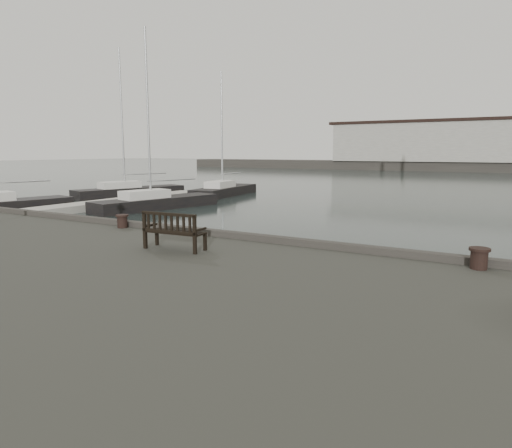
% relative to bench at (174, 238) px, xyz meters
% --- Properties ---
extents(ground, '(400.00, 400.00, 0.00)m').
position_rel_bench_xyz_m(ground, '(1.17, 2.30, -1.87)').
color(ground, black).
rests_on(ground, ground).
extents(pontoon, '(2.00, 24.00, 0.50)m').
position_rel_bench_xyz_m(pontoon, '(-18.83, 12.30, -1.62)').
color(pontoon, '#AFACA2').
rests_on(pontoon, ground).
extents(breakwater, '(140.00, 9.50, 12.20)m').
position_rel_bench_xyz_m(breakwater, '(-3.39, 94.30, 2.43)').
color(breakwater, '#383530').
rests_on(breakwater, ground).
extents(bench, '(1.70, 0.69, 0.96)m').
position_rel_bench_xyz_m(bench, '(0.00, 0.00, 0.00)').
color(bench, black).
rests_on(bench, quay).
extents(bollard_left, '(0.46, 0.46, 0.44)m').
position_rel_bench_xyz_m(bollard_left, '(-3.78, 1.80, -0.09)').
color(bollard_left, black).
rests_on(bollard_left, quay).
extents(bollard_right, '(0.44, 0.44, 0.47)m').
position_rel_bench_xyz_m(bollard_right, '(7.01, 1.80, -0.07)').
color(bollard_right, black).
rests_on(bollard_right, quay).
extents(yacht_a, '(4.22, 9.32, 12.43)m').
position_rel_bench_xyz_m(yacht_a, '(-22.70, 8.88, -1.62)').
color(yacht_a, black).
rests_on(yacht_a, ground).
extents(yacht_b, '(5.08, 10.61, 13.68)m').
position_rel_bench_xyz_m(yacht_b, '(-23.55, 21.52, -1.62)').
color(yacht_b, black).
rests_on(yacht_b, ground).
extents(yacht_c, '(4.31, 9.96, 13.03)m').
position_rel_bench_xyz_m(yacht_c, '(-15.00, 15.69, -1.62)').
color(yacht_c, black).
rests_on(yacht_c, ground).
extents(yacht_d, '(3.69, 9.60, 11.79)m').
position_rel_bench_xyz_m(yacht_d, '(-16.49, 26.63, -1.63)').
color(yacht_d, black).
rests_on(yacht_d, ground).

